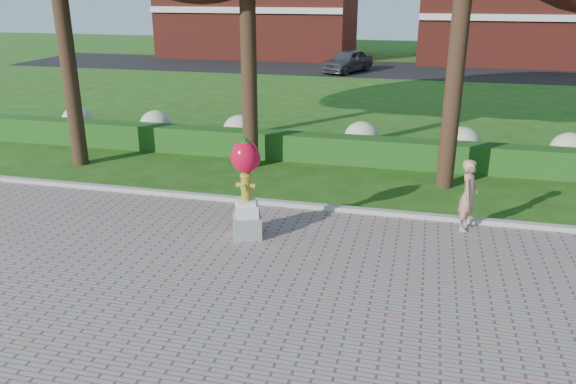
{
  "coord_description": "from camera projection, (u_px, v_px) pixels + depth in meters",
  "views": [
    {
      "loc": [
        2.83,
        -9.1,
        4.93
      ],
      "look_at": [
        0.35,
        1.0,
        1.15
      ],
      "focal_mm": 35.0,
      "sensor_mm": 36.0,
      "label": 1
    }
  ],
  "objects": [
    {
      "name": "street",
      "position": [
        383.0,
        69.0,
        36.17
      ],
      "size": [
        50.0,
        8.0,
        0.02
      ],
      "primitive_type": "cube",
      "color": "black",
      "rests_on": "ground"
    },
    {
      "name": "woman",
      "position": [
        468.0,
        195.0,
        11.84
      ],
      "size": [
        0.51,
        0.64,
        1.55
      ],
      "primitive_type": "imported",
      "rotation": [
        0.0,
        0.0,
        1.31
      ],
      "color": "tan",
      "rests_on": "walkway"
    },
    {
      "name": "hydrant_sculpture",
      "position": [
        246.0,
        186.0,
        11.37
      ],
      "size": [
        0.74,
        0.74,
        2.12
      ],
      "rotation": [
        0.0,
        0.0,
        0.36
      ],
      "color": "gray",
      "rests_on": "walkway"
    },
    {
      "name": "lawn_hedge",
      "position": [
        324.0,
        148.0,
        16.87
      ],
      "size": [
        24.0,
        0.7,
        0.8
      ],
      "primitive_type": "cube",
      "color": "#204E16",
      "rests_on": "ground"
    },
    {
      "name": "ground",
      "position": [
        257.0,
        265.0,
        10.62
      ],
      "size": [
        100.0,
        100.0,
        0.0
      ],
      "primitive_type": "plane",
      "color": "#244812",
      "rests_on": "ground"
    },
    {
      "name": "parked_car",
      "position": [
        347.0,
        61.0,
        34.59
      ],
      "size": [
        3.15,
        4.4,
        1.39
      ],
      "primitive_type": "imported",
      "rotation": [
        0.0,
        0.0,
        -0.41
      ],
      "color": "#3B3D42",
      "rests_on": "street"
    },
    {
      "name": "hydrangea_row",
      "position": [
        348.0,
        137.0,
        17.61
      ],
      "size": [
        20.1,
        1.1,
        0.99
      ],
      "color": "#B5C092",
      "rests_on": "ground"
    },
    {
      "name": "building_left",
      "position": [
        260.0,
        8.0,
        42.7
      ],
      "size": [
        14.0,
        8.0,
        7.0
      ],
      "primitive_type": "cube",
      "color": "maroon",
      "rests_on": "ground"
    },
    {
      "name": "building_right",
      "position": [
        509.0,
        15.0,
        38.76
      ],
      "size": [
        12.0,
        8.0,
        6.4
      ],
      "primitive_type": "cube",
      "color": "maroon",
      "rests_on": "ground"
    },
    {
      "name": "curb",
      "position": [
        294.0,
        205.0,
        13.33
      ],
      "size": [
        40.0,
        0.18,
        0.15
      ],
      "primitive_type": "cube",
      "color": "#ADADA5",
      "rests_on": "ground"
    }
  ]
}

